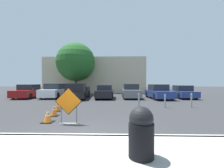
{
  "coord_description": "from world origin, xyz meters",
  "views": [
    {
      "loc": [
        1.1,
        -4.52,
        1.73
      ],
      "look_at": [
        0.63,
        13.52,
        1.53
      ],
      "focal_mm": 24.0,
      "sensor_mm": 36.0,
      "label": 1
    }
  ],
  "objects_px": {
    "parked_car_nearest": "(29,92)",
    "trash_bin": "(141,132)",
    "parked_car_second": "(54,91)",
    "parked_car_fifth": "(158,92)",
    "parked_car_sixth": "(183,92)",
    "bollard_second": "(165,101)",
    "traffic_cone_third": "(58,106)",
    "bollard_nearest": "(139,100)",
    "traffic_cone_fourth": "(62,103)",
    "pickup_truck": "(78,92)",
    "parked_car_fourth": "(131,91)",
    "bollard_third": "(191,100)",
    "traffic_cone_second": "(54,110)",
    "parked_car_third": "(105,92)",
    "road_closed_sign": "(69,104)",
    "traffic_cone_nearest": "(48,116)"
  },
  "relations": [
    {
      "from": "traffic_cone_third",
      "to": "bollard_nearest",
      "type": "xyz_separation_m",
      "value": [
        5.08,
        1.5,
        0.19
      ]
    },
    {
      "from": "road_closed_sign",
      "to": "pickup_truck",
      "type": "relative_size",
      "value": 0.28
    },
    {
      "from": "trash_bin",
      "to": "bollard_second",
      "type": "bearing_deg",
      "value": 68.38
    },
    {
      "from": "parked_car_third",
      "to": "parked_car_nearest",
      "type": "bearing_deg",
      "value": -2.45
    },
    {
      "from": "traffic_cone_nearest",
      "to": "trash_bin",
      "type": "distance_m",
      "value": 4.74
    },
    {
      "from": "road_closed_sign",
      "to": "parked_car_nearest",
      "type": "relative_size",
      "value": 0.35
    },
    {
      "from": "pickup_truck",
      "to": "bollard_nearest",
      "type": "relative_size",
      "value": 5.58
    },
    {
      "from": "pickup_truck",
      "to": "traffic_cone_fourth",
      "type": "bearing_deg",
      "value": 90.31
    },
    {
      "from": "traffic_cone_fourth",
      "to": "parked_car_fourth",
      "type": "xyz_separation_m",
      "value": [
        5.35,
        6.62,
        0.36
      ]
    },
    {
      "from": "traffic_cone_third",
      "to": "parked_car_fifth",
      "type": "distance_m",
      "value": 10.77
    },
    {
      "from": "traffic_cone_third",
      "to": "traffic_cone_fourth",
      "type": "relative_size",
      "value": 0.91
    },
    {
      "from": "parked_car_nearest",
      "to": "trash_bin",
      "type": "distance_m",
      "value": 16.84
    },
    {
      "from": "traffic_cone_fourth",
      "to": "traffic_cone_nearest",
      "type": "bearing_deg",
      "value": -78.83
    },
    {
      "from": "trash_bin",
      "to": "bollard_nearest",
      "type": "relative_size",
      "value": 1.11
    },
    {
      "from": "parked_car_second",
      "to": "bollard_second",
      "type": "relative_size",
      "value": 4.59
    },
    {
      "from": "road_closed_sign",
      "to": "bollard_second",
      "type": "height_order",
      "value": "road_closed_sign"
    },
    {
      "from": "bollard_second",
      "to": "parked_car_third",
      "type": "bearing_deg",
      "value": 128.45
    },
    {
      "from": "parked_car_sixth",
      "to": "parked_car_fourth",
      "type": "bearing_deg",
      "value": 2.25
    },
    {
      "from": "bollard_third",
      "to": "trash_bin",
      "type": "bearing_deg",
      "value": -122.88
    },
    {
      "from": "traffic_cone_third",
      "to": "traffic_cone_fourth",
      "type": "distance_m",
      "value": 1.25
    },
    {
      "from": "road_closed_sign",
      "to": "parked_car_fourth",
      "type": "distance_m",
      "value": 11.18
    },
    {
      "from": "parked_car_third",
      "to": "bollard_second",
      "type": "bearing_deg",
      "value": 128.55
    },
    {
      "from": "traffic_cone_second",
      "to": "parked_car_fifth",
      "type": "relative_size",
      "value": 0.14
    },
    {
      "from": "parked_car_fourth",
      "to": "parked_car_fifth",
      "type": "distance_m",
      "value": 2.94
    },
    {
      "from": "traffic_cone_third",
      "to": "parked_car_fifth",
      "type": "bearing_deg",
      "value": 41.88
    },
    {
      "from": "parked_car_nearest",
      "to": "pickup_truck",
      "type": "relative_size",
      "value": 0.8
    },
    {
      "from": "parked_car_second",
      "to": "bollard_second",
      "type": "bearing_deg",
      "value": 148.39
    },
    {
      "from": "parked_car_fourth",
      "to": "bollard_third",
      "type": "height_order",
      "value": "parked_car_fourth"
    },
    {
      "from": "traffic_cone_third",
      "to": "pickup_truck",
      "type": "relative_size",
      "value": 0.12
    },
    {
      "from": "pickup_truck",
      "to": "parked_car_fourth",
      "type": "bearing_deg",
      "value": -173.58
    },
    {
      "from": "parked_car_second",
      "to": "parked_car_fourth",
      "type": "relative_size",
      "value": 0.94
    },
    {
      "from": "bollard_second",
      "to": "traffic_cone_fourth",
      "type": "bearing_deg",
      "value": -177.84
    },
    {
      "from": "parked_car_sixth",
      "to": "bollard_second",
      "type": "xyz_separation_m",
      "value": [
        -4.01,
        -6.35,
        -0.17
      ]
    },
    {
      "from": "traffic_cone_third",
      "to": "bollard_second",
      "type": "relative_size",
      "value": 0.72
    },
    {
      "from": "traffic_cone_third",
      "to": "parked_car_fifth",
      "type": "relative_size",
      "value": 0.14
    },
    {
      "from": "traffic_cone_second",
      "to": "bollard_third",
      "type": "xyz_separation_m",
      "value": [
        8.34,
        2.78,
        0.2
      ]
    },
    {
      "from": "parked_car_fourth",
      "to": "trash_bin",
      "type": "height_order",
      "value": "parked_car_fourth"
    },
    {
      "from": "bollard_nearest",
      "to": "bollard_third",
      "type": "distance_m",
      "value": 3.58
    },
    {
      "from": "pickup_truck",
      "to": "parked_car_fourth",
      "type": "height_order",
      "value": "pickup_truck"
    },
    {
      "from": "pickup_truck",
      "to": "bollard_third",
      "type": "relative_size",
      "value": 5.53
    },
    {
      "from": "parked_car_nearest",
      "to": "parked_car_fifth",
      "type": "height_order",
      "value": "parked_car_fifth"
    },
    {
      "from": "pickup_truck",
      "to": "parked_car_fifth",
      "type": "bearing_deg",
      "value": 178.76
    },
    {
      "from": "parked_car_second",
      "to": "parked_car_fifth",
      "type": "relative_size",
      "value": 0.9
    },
    {
      "from": "traffic_cone_nearest",
      "to": "parked_car_sixth",
      "type": "distance_m",
      "value": 14.62
    },
    {
      "from": "traffic_cone_nearest",
      "to": "parked_car_third",
      "type": "xyz_separation_m",
      "value": [
        1.75,
        9.75,
        0.39
      ]
    },
    {
      "from": "traffic_cone_third",
      "to": "trash_bin",
      "type": "xyz_separation_m",
      "value": [
        4.03,
        -5.67,
        0.36
      ]
    },
    {
      "from": "traffic_cone_fourth",
      "to": "bollard_nearest",
      "type": "bearing_deg",
      "value": 2.89
    },
    {
      "from": "parked_car_fourth",
      "to": "parked_car_third",
      "type": "bearing_deg",
      "value": 11.86
    },
    {
      "from": "traffic_cone_third",
      "to": "bollard_nearest",
      "type": "relative_size",
      "value": 0.67
    },
    {
      "from": "traffic_cone_nearest",
      "to": "traffic_cone_third",
      "type": "bearing_deg",
      "value": 102.38
    }
  ]
}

